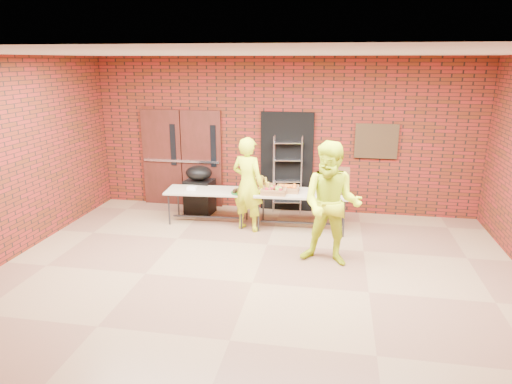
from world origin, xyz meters
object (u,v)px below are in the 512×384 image
(wire_rack, at_px, (288,175))
(covered_grill, at_px, (200,189))
(table_left, at_px, (208,193))
(table_right, at_px, (302,195))
(volunteer_man, at_px, (331,204))
(coffee_dispenser, at_px, (339,181))
(volunteer_woman, at_px, (248,184))

(wire_rack, xyz_separation_m, covered_grill, (-1.80, -0.39, -0.30))
(table_left, height_order, covered_grill, covered_grill)
(table_right, relative_size, covered_grill, 1.76)
(table_left, distance_m, volunteer_man, 2.86)
(coffee_dispenser, relative_size, volunteer_woman, 0.26)
(covered_grill, height_order, volunteer_man, volunteer_man)
(wire_rack, relative_size, covered_grill, 1.59)
(volunteer_woman, distance_m, volunteer_man, 1.99)
(table_left, distance_m, volunteer_woman, 0.93)
(wire_rack, relative_size, table_right, 0.90)
(table_left, relative_size, covered_grill, 1.63)
(table_left, bearing_deg, volunteer_woman, -20.62)
(coffee_dispenser, bearing_deg, table_right, -172.80)
(volunteer_woman, bearing_deg, table_left, 5.19)
(table_left, xyz_separation_m, table_right, (1.85, -0.05, 0.05))
(wire_rack, xyz_separation_m, table_left, (-1.46, -0.93, -0.20))
(wire_rack, height_order, table_left, wire_rack)
(coffee_dispenser, xyz_separation_m, covered_grill, (-2.87, 0.50, -0.45))
(table_right, distance_m, coffee_dispenser, 0.74)
(coffee_dispenser, distance_m, covered_grill, 2.94)
(covered_grill, xyz_separation_m, volunteer_man, (2.74, -2.04, 0.47))
(wire_rack, bearing_deg, coffee_dispenser, -48.63)
(wire_rack, xyz_separation_m, volunteer_woman, (-0.62, -1.18, 0.08))
(table_left, relative_size, volunteer_woman, 0.94)
(table_left, height_order, volunteer_woman, volunteer_woman)
(wire_rack, distance_m, table_right, 1.06)
(coffee_dispenser, height_order, volunteer_man, volunteer_man)
(volunteer_woman, bearing_deg, coffee_dispenser, -148.23)
(table_right, bearing_deg, covered_grill, 162.03)
(wire_rack, height_order, table_right, wire_rack)
(table_left, xyz_separation_m, volunteer_woman, (0.85, -0.26, 0.28))
(table_right, xyz_separation_m, covered_grill, (-2.19, 0.59, -0.15))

